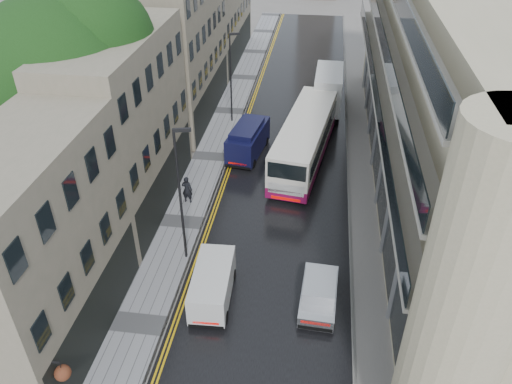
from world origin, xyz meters
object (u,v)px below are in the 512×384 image
(tree_near, at_px, (65,110))
(silver_hatchback, at_px, (300,311))
(cream_bus, at_px, (277,160))
(white_lorry, at_px, (315,97))
(pedestrian, at_px, (187,190))
(lamp_post_near, at_px, (180,198))
(tree_far, at_px, (144,51))
(lamp_post_far, at_px, (231,79))
(navy_van, at_px, (229,148))
(white_van, at_px, (190,306))

(tree_near, relative_size, silver_hatchback, 3.46)
(tree_near, distance_m, cream_bus, 13.94)
(tree_near, height_order, white_lorry, tree_near)
(pedestrian, xyz_separation_m, lamp_post_near, (1.25, -5.34, 3.09))
(pedestrian, bearing_deg, tree_far, -57.91)
(tree_far, distance_m, silver_hatchback, 25.75)
(white_lorry, distance_m, lamp_post_near, 20.57)
(silver_hatchback, distance_m, lamp_post_far, 23.03)
(tree_near, bearing_deg, silver_hatchback, -28.53)
(cream_bus, height_order, lamp_post_far, lamp_post_far)
(tree_near, distance_m, lamp_post_far, 15.86)
(white_lorry, xyz_separation_m, navy_van, (-5.97, -8.67, -0.67))
(white_lorry, relative_size, lamp_post_far, 1.01)
(white_van, bearing_deg, lamp_post_far, 92.37)
(pedestrian, bearing_deg, silver_hatchback, 135.21)
(navy_van, relative_size, pedestrian, 2.69)
(tree_far, relative_size, white_van, 2.91)
(white_van, relative_size, navy_van, 0.83)
(white_lorry, relative_size, silver_hatchback, 1.89)
(white_lorry, bearing_deg, lamp_post_far, -165.69)
(silver_hatchback, bearing_deg, white_van, -170.85)
(tree_far, xyz_separation_m, lamp_post_near, (7.38, -16.96, -2.06))
(pedestrian, distance_m, lamp_post_far, 12.77)
(tree_far, distance_m, lamp_post_near, 18.62)
(white_lorry, distance_m, navy_van, 10.55)
(silver_hatchback, bearing_deg, lamp_post_far, 111.25)
(cream_bus, xyz_separation_m, lamp_post_far, (-4.78, 8.93, 2.17))
(white_van, bearing_deg, pedestrian, 102.66)
(tree_near, distance_m, white_van, 13.76)
(tree_far, bearing_deg, lamp_post_far, 6.72)
(tree_near, xyz_separation_m, white_lorry, (14.17, 15.44, -4.94))
(white_van, distance_m, pedestrian, 10.15)
(white_van, bearing_deg, tree_near, 134.63)
(tree_near, height_order, silver_hatchback, tree_near)
(white_lorry, distance_m, white_van, 24.42)
(tree_near, distance_m, lamp_post_near, 9.08)
(tree_far, height_order, cream_bus, tree_far)
(pedestrian, relative_size, lamp_post_far, 0.26)
(white_van, xyz_separation_m, lamp_post_near, (-1.42, 4.46, 3.18))
(tree_near, height_order, white_van, tree_near)
(tree_far, height_order, silver_hatchback, tree_far)
(tree_far, height_order, white_lorry, tree_far)
(pedestrian, bearing_deg, cream_bus, -143.34)
(tree_near, xyz_separation_m, lamp_post_near, (7.68, -3.96, -2.78))
(lamp_post_near, relative_size, lamp_post_far, 1.08)
(lamp_post_far, bearing_deg, tree_far, 167.92)
(tree_near, bearing_deg, pedestrian, 12.03)
(silver_hatchback, bearing_deg, navy_van, 115.81)
(silver_hatchback, bearing_deg, lamp_post_near, 152.88)
(pedestrian, distance_m, lamp_post_near, 6.29)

